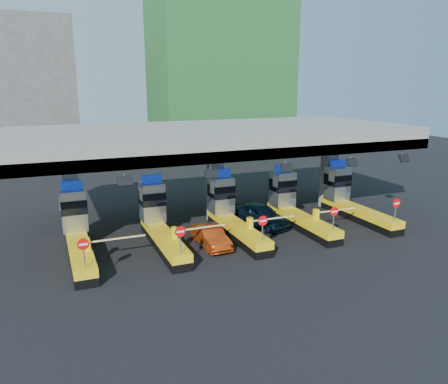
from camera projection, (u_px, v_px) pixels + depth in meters
name	position (u px, v px, depth m)	size (l,w,h in m)	color
ground	(231.00, 233.00, 30.02)	(120.00, 120.00, 0.00)	black
toll_canopy	(216.00, 139.00, 31.12)	(28.00, 12.09, 7.00)	slate
toll_lane_far_left	(77.00, 231.00, 26.22)	(4.43, 8.00, 4.16)	black
toll_lane_left	(158.00, 221.00, 28.08)	(4.43, 8.00, 4.16)	black
toll_lane_center	(230.00, 213.00, 29.93)	(4.43, 8.00, 4.16)	black
toll_lane_right	(293.00, 205.00, 31.79)	(4.43, 8.00, 4.16)	black
toll_lane_far_right	(349.00, 198.00, 33.64)	(4.43, 8.00, 4.16)	black
bg_building_scaffold	(219.00, 54.00, 59.80)	(18.00, 12.00, 28.00)	#1E5926
bg_building_concrete	(16.00, 92.00, 54.95)	(14.00, 10.00, 18.00)	#4C4C49
van	(261.00, 215.00, 31.33)	(1.93, 4.79, 1.63)	black
red_car	(210.00, 236.00, 27.45)	(1.40, 4.00, 1.32)	maroon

